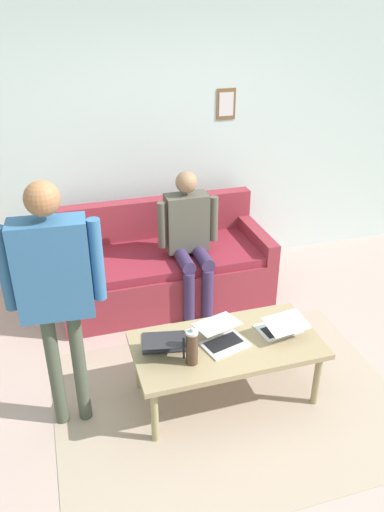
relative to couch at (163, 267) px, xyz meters
The scene contains 11 objects.
ground_plane 1.62m from the couch, 91.10° to the left, with size 7.68×7.68×0.00m, color #BA9C94.
area_rug 1.59m from the couch, 93.58° to the left, with size 2.44×1.79×0.01m, color tan.
back_wall 1.21m from the couch, 92.90° to the right, with size 7.04×0.11×2.70m.
couch is the anchor object (origin of this frame).
coffee_table 1.47m from the couch, 93.82° to the left, with size 1.30×0.66×0.47m.
laptop_left 1.46m from the couch, 92.58° to the left, with size 0.37×0.38×0.13m.
laptop_center 1.44m from the couch, 76.63° to the left, with size 0.37×0.41×0.14m.
laptop_right 1.55m from the couch, 109.27° to the left, with size 0.33×0.33×0.13m.
french_press 1.63m from the couch, 82.98° to the left, with size 0.10×0.08×0.28m.
person_standing 1.87m from the couch, 54.51° to the left, with size 0.60×0.23×1.73m.
person_seated 0.52m from the couch, 130.02° to the left, with size 0.55×0.51×1.28m.
Camera 1 is at (0.96, 2.46, 2.62)m, focal length 35.11 mm.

